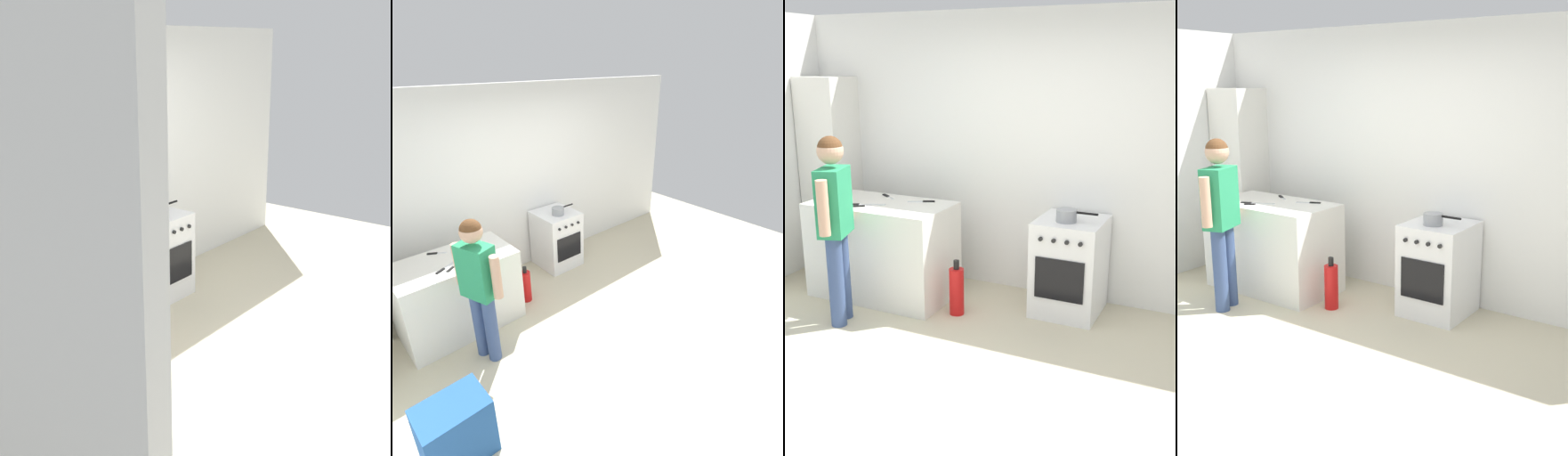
# 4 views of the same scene
# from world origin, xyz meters

# --- Properties ---
(ground_plane) EXTENTS (8.00, 8.00, 0.00)m
(ground_plane) POSITION_xyz_m (0.00, 0.00, 0.00)
(ground_plane) COLOR beige
(back_wall) EXTENTS (6.00, 0.10, 2.60)m
(back_wall) POSITION_xyz_m (0.00, 1.95, 1.30)
(back_wall) COLOR white
(back_wall) RESTS_ON ground
(counter_unit) EXTENTS (1.30, 0.70, 0.90)m
(counter_unit) POSITION_xyz_m (-1.35, 1.20, 0.45)
(counter_unit) COLOR silver
(counter_unit) RESTS_ON ground
(oven_left) EXTENTS (0.56, 0.62, 0.85)m
(oven_left) POSITION_xyz_m (0.35, 1.58, 0.43)
(oven_left) COLOR white
(oven_left) RESTS_ON ground
(pot) EXTENTS (0.36, 0.18, 0.11)m
(pot) POSITION_xyz_m (0.33, 1.49, 0.90)
(pot) COLOR gray
(pot) RESTS_ON oven_left
(knife_carving) EXTENTS (0.30, 0.20, 0.01)m
(knife_carving) POSITION_xyz_m (-1.53, 0.95, 0.90)
(knife_carving) COLOR silver
(knife_carving) RESTS_ON counter_unit
(knife_bread) EXTENTS (0.33, 0.17, 0.01)m
(knife_bread) POSITION_xyz_m (-1.44, 1.08, 0.90)
(knife_bread) COLOR silver
(knife_bread) RESTS_ON counter_unit
(knife_utility) EXTENTS (0.24, 0.14, 0.01)m
(knife_utility) POSITION_xyz_m (-1.02, 1.40, 0.90)
(knife_utility) COLOR silver
(knife_utility) RESTS_ON counter_unit
(knife_paring) EXTENTS (0.19, 0.13, 0.01)m
(knife_paring) POSITION_xyz_m (-1.44, 1.44, 0.91)
(knife_paring) COLOR silver
(knife_paring) RESTS_ON counter_unit
(person) EXTENTS (0.30, 0.54, 1.59)m
(person) POSITION_xyz_m (-1.35, 0.55, 0.94)
(person) COLOR #384C7A
(person) RESTS_ON ground
(fire_extinguisher) EXTENTS (0.13, 0.13, 0.50)m
(fire_extinguisher) POSITION_xyz_m (-0.52, 1.10, 0.22)
(fire_extinguisher) COLOR red
(fire_extinguisher) RESTS_ON ground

